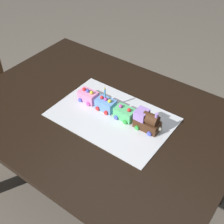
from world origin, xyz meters
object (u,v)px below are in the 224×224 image
at_px(cake_car_tanker_bubblegum, 88,96).
at_px(birthday_candle, 105,92).
at_px(cake_locomotive, 147,121).
at_px(cake_car_hopper_sky_blue, 106,104).
at_px(cake_car_flatbed_mint_green, 125,113).
at_px(dining_table, 99,128).

distance_m(cake_car_tanker_bubblegum, birthday_candle, 0.14).
distance_m(cake_locomotive, cake_car_tanker_bubblegum, 0.37).
bearing_deg(cake_car_hopper_sky_blue, birthday_candle, 0.00).
bearing_deg(birthday_candle, cake_car_flatbed_mint_green, -180.00).
distance_m(cake_car_hopper_sky_blue, cake_car_tanker_bubblegum, 0.12).
distance_m(cake_car_flatbed_mint_green, cake_car_tanker_bubblegum, 0.24).
bearing_deg(cake_locomotive, cake_car_tanker_bubblegum, -0.00).
distance_m(dining_table, cake_locomotive, 0.31).
bearing_deg(cake_car_tanker_bubblegum, birthday_candle, 180.00).
bearing_deg(cake_car_hopper_sky_blue, dining_table, 76.02).
relative_size(cake_locomotive, cake_car_hopper_sky_blue, 1.40).
height_order(cake_car_flatbed_mint_green, cake_car_hopper_sky_blue, same).
relative_size(cake_car_flatbed_mint_green, cake_car_tanker_bubblegum, 1.00).
bearing_deg(birthday_candle, cake_locomotive, -180.00).
bearing_deg(dining_table, cake_car_flatbed_mint_green, -160.22).
relative_size(cake_locomotive, cake_car_flatbed_mint_green, 1.40).
bearing_deg(cake_car_hopper_sky_blue, cake_car_tanker_bubblegum, 0.00).
xyz_separation_m(cake_car_tanker_bubblegum, birthday_candle, (-0.11, 0.00, 0.07)).
distance_m(dining_table, cake_car_flatbed_mint_green, 0.20).
relative_size(cake_car_hopper_sky_blue, birthday_candle, 1.52).
height_order(dining_table, cake_car_flatbed_mint_green, cake_car_flatbed_mint_green).
distance_m(cake_locomotive, cake_car_hopper_sky_blue, 0.25).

